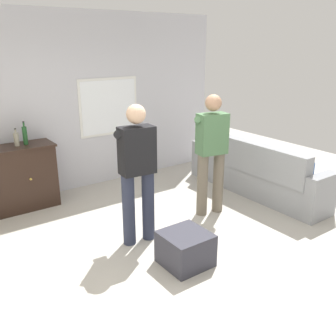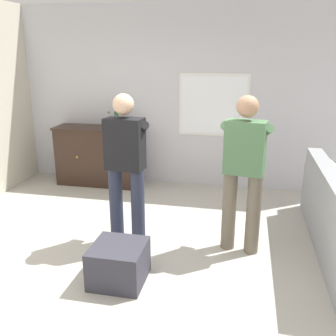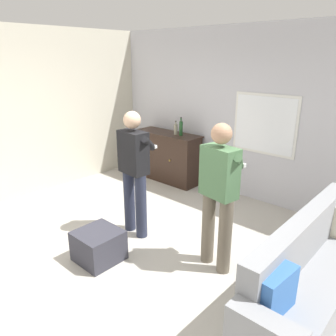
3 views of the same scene
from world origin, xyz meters
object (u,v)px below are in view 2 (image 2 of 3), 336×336
bottle_wine_green (109,121)px  person_standing_right (244,168)px  sideboard_cabinet (99,156)px  person_standing_left (126,164)px  ottoman (119,263)px  bottle_liquor_amber (116,119)px

bottle_wine_green → person_standing_right: person_standing_right is taller
bottle_wine_green → sideboard_cabinet: bearing=-178.2°
person_standing_left → bottle_wine_green: bearing=115.4°
sideboard_cabinet → bottle_wine_green: (0.20, 0.01, 0.57)m
ottoman → person_standing_left: size_ratio=0.29×
bottle_wine_green → bottle_liquor_amber: bottle_liquor_amber is taller
bottle_liquor_amber → ottoman: (0.88, -2.56, -0.89)m
ottoman → person_standing_right: 1.58m
person_standing_right → sideboard_cabinet: bearing=143.5°
bottle_liquor_amber → ottoman: 2.85m
sideboard_cabinet → ottoman: bearing=-64.7°
sideboard_cabinet → bottle_liquor_amber: 0.69m
ottoman → person_standing_left: bearing=101.0°
person_standing_left → person_standing_right: same height
ottoman → person_standing_right: bearing=37.5°
bottle_liquor_amber → person_standing_right: 2.62m
sideboard_cabinet → person_standing_right: (2.30, -1.70, 0.46)m
bottle_wine_green → person_standing_left: size_ratio=0.15×
bottle_wine_green → person_standing_left: person_standing_left is taller
sideboard_cabinet → bottle_liquor_amber: bearing=1.8°
ottoman → person_standing_right: (1.10, 0.84, 0.75)m
sideboard_cabinet → person_standing_left: bearing=-59.5°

